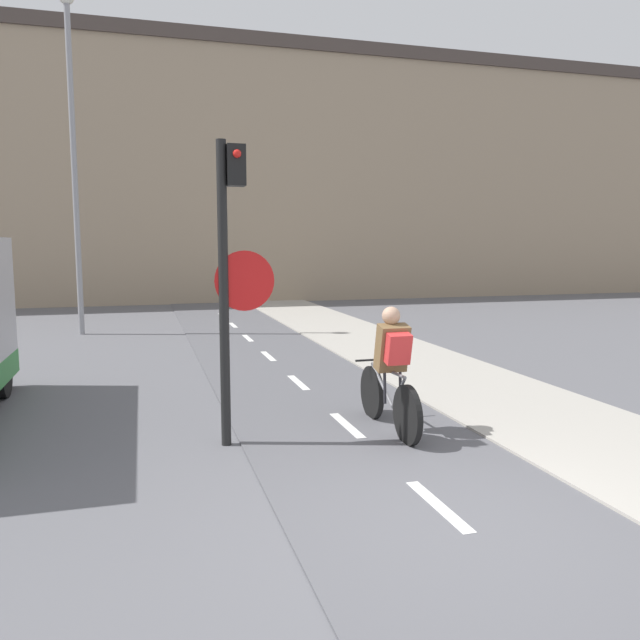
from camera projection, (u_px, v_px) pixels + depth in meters
ground_plane at (467, 533)px, 4.91m from camera, size 120.00×120.00×0.00m
bike_lane at (467, 532)px, 4.91m from camera, size 2.77×60.00×0.02m
building_row_background at (199, 175)px, 25.56m from camera, size 60.00×5.20×10.10m
traffic_light_pole at (230, 261)px, 6.85m from camera, size 0.67×0.25×3.38m
street_lamp_far at (73, 133)px, 15.13m from camera, size 0.36×0.36×8.26m
cyclist_near at (391, 374)px, 7.47m from camera, size 0.46×1.82×1.53m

